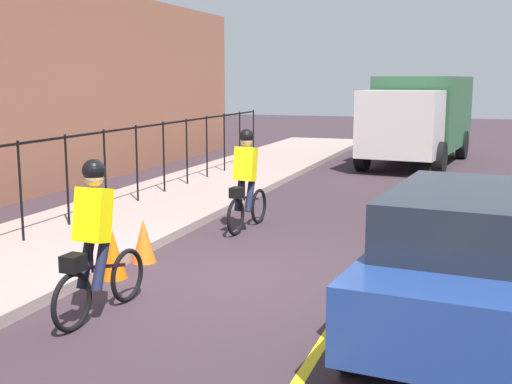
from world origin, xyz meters
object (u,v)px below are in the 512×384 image
at_px(patrol_sedan, 472,258).
at_px(box_truck_background, 419,115).
at_px(traffic_cone_near, 144,241).
at_px(traffic_cone_far, 113,254).
at_px(cyclist_follow, 95,240).
at_px(cyclist_lead, 246,180).

height_order(patrol_sedan, box_truck_background, box_truck_background).
xyz_separation_m(traffic_cone_near, traffic_cone_far, (-0.85, 0.00, 0.01)).
distance_m(cyclist_follow, traffic_cone_near, 2.38).
height_order(cyclist_follow, patrol_sedan, cyclist_follow).
relative_size(cyclist_follow, traffic_cone_far, 2.73).
bearing_deg(cyclist_follow, traffic_cone_far, 28.24).
relative_size(traffic_cone_near, traffic_cone_far, 0.97).
relative_size(cyclist_follow, traffic_cone_near, 2.81).
bearing_deg(traffic_cone_far, traffic_cone_near, -0.21).
bearing_deg(patrol_sedan, traffic_cone_far, 89.93).
relative_size(patrol_sedan, traffic_cone_far, 6.81).
distance_m(traffic_cone_near, traffic_cone_far, 0.85).
bearing_deg(cyclist_lead, box_truck_background, -6.75).
distance_m(cyclist_lead, traffic_cone_near, 2.65).
relative_size(patrol_sedan, box_truck_background, 0.66).
bearing_deg(box_truck_background, traffic_cone_far, -4.57).
height_order(cyclist_lead, traffic_cone_far, cyclist_lead).
bearing_deg(patrol_sedan, traffic_cone_near, 79.85).
xyz_separation_m(patrol_sedan, traffic_cone_near, (1.28, 4.64, -0.50)).
height_order(cyclist_follow, box_truck_background, box_truck_background).
bearing_deg(traffic_cone_near, cyclist_follow, -164.20).
bearing_deg(box_truck_background, patrol_sedan, 13.76).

